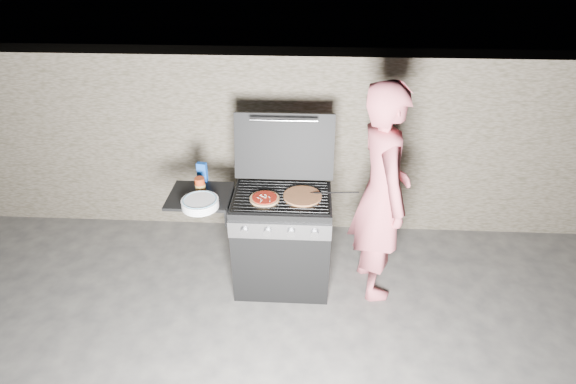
{
  "coord_description": "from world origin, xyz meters",
  "views": [
    {
      "loc": [
        0.21,
        -3.06,
        2.82
      ],
      "look_at": [
        0.05,
        0.0,
        0.95
      ],
      "focal_mm": 28.0,
      "sensor_mm": 36.0,
      "label": 1
    }
  ],
  "objects_px": {
    "gas_grill": "(253,240)",
    "person": "(381,195)",
    "sauce_jar": "(200,185)",
    "pizza_topped": "(265,198)"
  },
  "relations": [
    {
      "from": "gas_grill",
      "to": "sauce_jar",
      "type": "distance_m",
      "value": 0.66
    },
    {
      "from": "gas_grill",
      "to": "sauce_jar",
      "type": "xyz_separation_m",
      "value": [
        -0.42,
        0.05,
        0.51
      ]
    },
    {
      "from": "gas_grill",
      "to": "sauce_jar",
      "type": "relative_size",
      "value": 10.51
    },
    {
      "from": "gas_grill",
      "to": "pizza_topped",
      "type": "distance_m",
      "value": 0.49
    },
    {
      "from": "sauce_jar",
      "to": "person",
      "type": "height_order",
      "value": "person"
    },
    {
      "from": "gas_grill",
      "to": "sauce_jar",
      "type": "height_order",
      "value": "sauce_jar"
    },
    {
      "from": "sauce_jar",
      "to": "pizza_topped",
      "type": "bearing_deg",
      "value": -11.38
    },
    {
      "from": "pizza_topped",
      "to": "sauce_jar",
      "type": "height_order",
      "value": "sauce_jar"
    },
    {
      "from": "gas_grill",
      "to": "person",
      "type": "height_order",
      "value": "person"
    },
    {
      "from": "gas_grill",
      "to": "person",
      "type": "bearing_deg",
      "value": 1.19
    }
  ]
}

